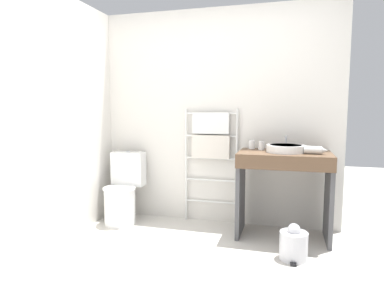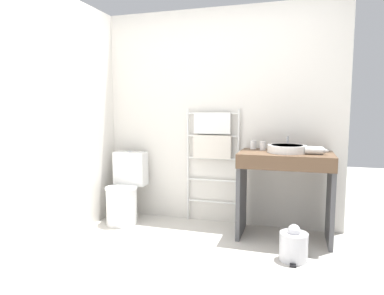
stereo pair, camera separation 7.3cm
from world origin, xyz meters
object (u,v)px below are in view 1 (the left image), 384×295
object	(u,v)px
trash_bin	(294,244)
toilet	(123,193)
hair_dryer	(314,150)
cup_near_edge	(261,146)
sink_basin	(286,148)
towel_radiator	(211,143)
cup_near_wall	(252,145)

from	to	relation	value
trash_bin	toilet	bearing A→B (deg)	165.10
hair_dryer	trash_bin	distance (m)	0.90
cup_near_edge	trash_bin	xyz separation A→B (m)	(0.33, -0.62, -0.77)
sink_basin	cup_near_edge	bearing A→B (deg)	152.47
towel_radiator	cup_near_wall	size ratio (longest dim) A/B	14.44
sink_basin	cup_near_wall	bearing A→B (deg)	150.69
hair_dryer	cup_near_wall	bearing A→B (deg)	157.37
cup_near_wall	cup_near_edge	bearing A→B (deg)	-33.20
toilet	hair_dryer	distance (m)	2.10
cup_near_wall	sink_basin	bearing A→B (deg)	-29.31
towel_radiator	sink_basin	distance (m)	0.84
cup_near_wall	hair_dryer	distance (m)	0.65
towel_radiator	trash_bin	distance (m)	1.40
toilet	sink_basin	size ratio (longest dim) A/B	2.16
toilet	cup_near_wall	bearing A→B (deg)	8.03
cup_near_edge	towel_radiator	bearing A→B (deg)	167.38
toilet	towel_radiator	size ratio (longest dim) A/B	0.62
hair_dryer	trash_bin	bearing A→B (deg)	-110.45
towel_radiator	sink_basin	world-z (taller)	towel_radiator
cup_near_wall	trash_bin	xyz separation A→B (m)	(0.44, -0.69, -0.77)
cup_near_edge	toilet	bearing A→B (deg)	-175.07
trash_bin	towel_radiator	bearing A→B (deg)	140.10
toilet	cup_near_edge	world-z (taller)	cup_near_edge
hair_dryer	trash_bin	world-z (taller)	hair_dryer
toilet	trash_bin	xyz separation A→B (m)	(1.85, -0.49, -0.20)
towel_radiator	toilet	bearing A→B (deg)	-164.95
cup_near_wall	hair_dryer	xyz separation A→B (m)	(0.60, -0.25, -0.01)
sink_basin	cup_near_edge	distance (m)	0.27
cup_near_wall	trash_bin	size ratio (longest dim) A/B	0.28
toilet	hair_dryer	world-z (taller)	hair_dryer
towel_radiator	hair_dryer	distance (m)	1.11
toilet	cup_near_wall	size ratio (longest dim) A/B	8.95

